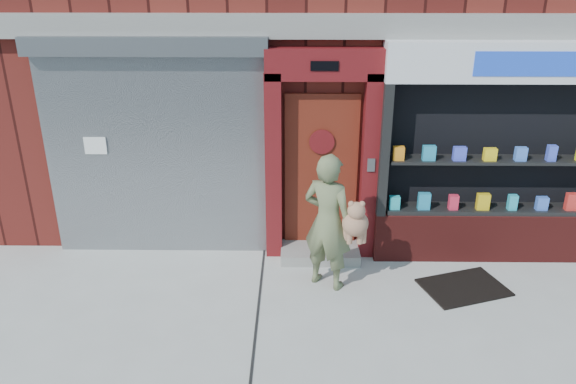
{
  "coord_description": "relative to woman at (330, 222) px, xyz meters",
  "views": [
    {
      "loc": [
        -1.11,
        -5.28,
        3.96
      ],
      "look_at": [
        -1.19,
        1.0,
        1.31
      ],
      "focal_mm": 35.0,
      "sensor_mm": 36.0,
      "label": 1
    }
  ],
  "objects": [
    {
      "name": "ground",
      "position": [
        0.67,
        -1.01,
        -0.9
      ],
      "size": [
        80.0,
        80.0,
        0.0
      ],
      "primitive_type": "plane",
      "color": "#9E9E99",
      "rests_on": "ground"
    },
    {
      "name": "shutter_bay",
      "position": [
        -2.33,
        0.92,
        0.82
      ],
      "size": [
        3.1,
        0.3,
        3.04
      ],
      "color": "gray",
      "rests_on": "ground"
    },
    {
      "name": "red_door_bay",
      "position": [
        -0.08,
        0.85,
        0.56
      ],
      "size": [
        1.52,
        0.58,
        2.9
      ],
      "color": "#5E1013",
      "rests_on": "ground"
    },
    {
      "name": "pharmacy_bay",
      "position": [
        2.41,
        0.8,
        0.47
      ],
      "size": [
        3.5,
        0.41,
        3.0
      ],
      "color": "#5B1815",
      "rests_on": "ground"
    },
    {
      "name": "woman",
      "position": [
        0.0,
        0.0,
        0.0
      ],
      "size": [
        0.88,
        0.7,
        1.79
      ],
      "color": "#636B47",
      "rests_on": "ground"
    },
    {
      "name": "doormat",
      "position": [
        1.74,
        -0.08,
        -0.89
      ],
      "size": [
        1.2,
        1.01,
        0.03
      ],
      "primitive_type": "cube",
      "rotation": [
        0.0,
        0.0,
        0.33
      ],
      "color": "black",
      "rests_on": "ground"
    }
  ]
}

